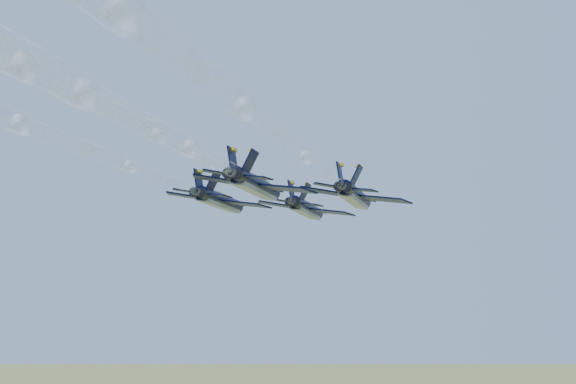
# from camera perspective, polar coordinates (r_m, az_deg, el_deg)

# --- Properties ---
(jet_lead) EXTENTS (13.10, 17.11, 3.97)m
(jet_lead) POSITION_cam_1_polar(r_m,az_deg,el_deg) (105.49, 1.35, -1.21)
(jet_lead) COLOR black
(jet_left) EXTENTS (13.10, 17.11, 3.97)m
(jet_left) POSITION_cam_1_polar(r_m,az_deg,el_deg) (96.48, -4.80, -0.64)
(jet_left) COLOR black
(jet_right) EXTENTS (13.10, 17.11, 3.97)m
(jet_right) POSITION_cam_1_polar(r_m,az_deg,el_deg) (91.64, 4.80, -0.29)
(jet_right) COLOR black
(jet_slot) EXTENTS (13.10, 17.11, 3.97)m
(jet_slot) POSITION_cam_1_polar(r_m,az_deg,el_deg) (82.16, -2.26, 0.48)
(jet_slot) COLOR black
(smoke_trail_lead) EXTENTS (11.38, 87.73, 2.97)m
(smoke_trail_lead) POSITION_cam_1_polar(r_m,az_deg,el_deg) (43.80, -18.80, 7.66)
(smoke_trail_lead) COLOR white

